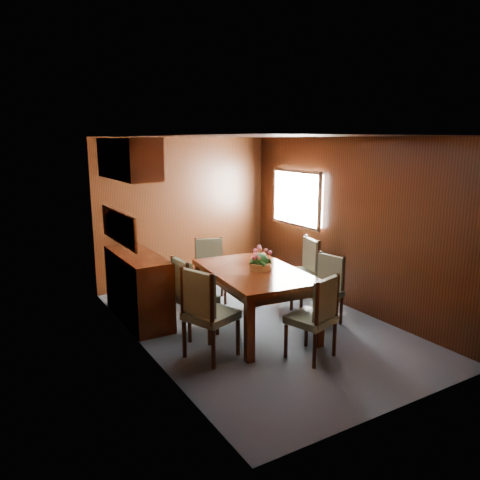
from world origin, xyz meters
TOP-DOWN VIEW (x-y plane):
  - ground at (0.00, 0.00)m, footprint 4.50×4.50m
  - room_shell at (-0.10, 0.33)m, footprint 3.06×4.52m
  - sideboard at (-1.25, 1.00)m, footprint 0.48×1.40m
  - dining_table at (-0.11, -0.08)m, footprint 1.19×1.75m
  - chair_left_near at (-1.00, -0.50)m, footprint 0.62×0.63m
  - chair_left_far at (-0.87, 0.20)m, footprint 0.47×0.49m
  - chair_right_near at (0.81, -0.35)m, footprint 0.48×0.50m
  - chair_right_far at (1.01, 0.36)m, footprint 0.54×0.56m
  - chair_head at (0.03, -1.11)m, footprint 0.56×0.55m
  - chair_foot at (-0.07, 1.21)m, footprint 0.57×0.56m
  - flower_centerpiece at (-0.03, -0.08)m, footprint 0.29×0.29m

SIDE VIEW (x-z plane):
  - ground at x=0.00m, z-range 0.00..0.00m
  - sideboard at x=-1.25m, z-range 0.00..0.90m
  - chair_right_near at x=0.81m, z-range 0.05..0.96m
  - chair_foot at x=-0.07m, z-range 0.05..0.98m
  - chair_head at x=0.03m, z-range 0.05..1.01m
  - chair_left_far at x=-0.87m, z-range 0.05..1.03m
  - chair_right_far at x=1.01m, z-range 0.05..1.04m
  - chair_left_near at x=-1.00m, z-range 0.06..1.10m
  - dining_table at x=-0.11m, z-range 0.28..1.06m
  - flower_centerpiece at x=-0.03m, z-range 0.77..1.06m
  - room_shell at x=-0.10m, z-range 0.43..2.84m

